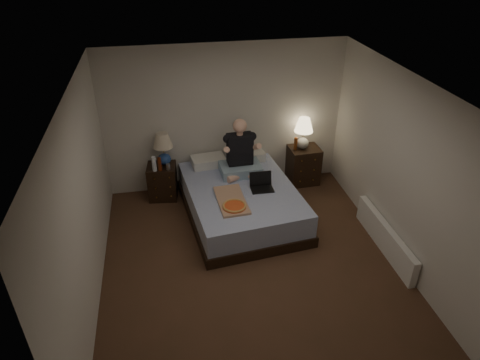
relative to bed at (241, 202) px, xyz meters
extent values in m
cube|color=brown|center=(-0.08, -1.20, -0.27)|extent=(4.00, 4.50, 0.00)
cube|color=white|center=(-0.08, -1.20, 2.23)|extent=(4.00, 4.50, 0.00)
cube|color=silver|center=(-0.08, 1.05, 0.98)|extent=(4.00, 0.00, 2.50)
cube|color=silver|center=(-0.08, -3.45, 0.98)|extent=(4.00, 0.00, 2.50)
cube|color=silver|center=(-2.08, -1.20, 0.98)|extent=(0.00, 4.50, 2.50)
cube|color=silver|center=(1.92, -1.20, 0.98)|extent=(0.00, 4.50, 2.50)
cube|color=#556BAA|center=(0.00, 0.00, 0.00)|extent=(1.81, 2.28, 0.53)
cube|color=black|center=(-1.20, 0.79, 0.03)|extent=(0.51, 0.47, 0.60)
cube|color=black|center=(1.29, 0.85, 0.07)|extent=(0.54, 0.49, 0.68)
cylinder|color=white|center=(-1.30, 0.65, 0.46)|extent=(0.07, 0.07, 0.25)
cylinder|color=#B9B8B3|center=(-1.08, 0.65, 0.38)|extent=(0.07, 0.07, 0.10)
cylinder|color=#5D210D|center=(-1.21, 0.65, 0.45)|extent=(0.06, 0.06, 0.23)
cylinder|color=#632D0E|center=(1.11, 0.81, 0.52)|extent=(0.06, 0.06, 0.23)
cube|color=white|center=(1.85, -1.19, -0.07)|extent=(0.10, 1.60, 0.40)
camera|label=1|loc=(-1.07, -5.50, 3.76)|focal=32.00mm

